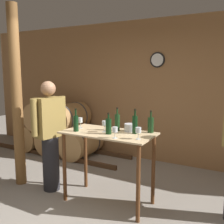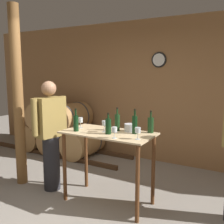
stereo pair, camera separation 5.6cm
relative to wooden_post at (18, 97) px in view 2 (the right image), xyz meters
The scene contains 15 objects.
back_wall 2.47m from the wooden_post, 55.65° to the left, with size 8.40×0.08×2.70m.
barrel_rack 1.83m from the wooden_post, 109.73° to the left, with size 3.20×0.82×1.09m.
tasting_table 1.62m from the wooden_post, ahead, with size 1.19×0.61×0.96m.
wooden_post is the anchor object (origin of this frame).
wine_bottle_far_left 1.14m from the wooden_post, ahead, with size 0.07×0.07×0.30m.
wine_bottle_left 1.58m from the wooden_post, ahead, with size 0.07×0.07×0.27m.
wine_bottle_center 1.60m from the wooden_post, 10.31° to the left, with size 0.07×0.07×0.31m.
wine_bottle_right 1.86m from the wooden_post, ahead, with size 0.07×0.07×0.31m.
wine_bottle_far_right 2.04m from the wooden_post, 11.09° to the left, with size 0.08×0.08×0.29m.
wine_glass_near_left 1.09m from the wooden_post, ahead, with size 0.06×0.06×0.15m.
wine_glass_near_center 1.48m from the wooden_post, ahead, with size 0.06×0.06×0.15m.
wine_glass_near_right 1.75m from the wooden_post, ahead, with size 0.06×0.06×0.13m.
wine_glass_far_side 2.00m from the wooden_post, ahead, with size 0.07×0.07×0.14m.
ice_bucket 1.78m from the wooden_post, 10.43° to the left, with size 0.14×0.14×0.10m.
person_visitor_with_scarf 0.77m from the wooden_post, ahead, with size 0.29×0.58×1.60m.
Camera 2 is at (1.80, -2.13, 1.74)m, focal length 42.00 mm.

